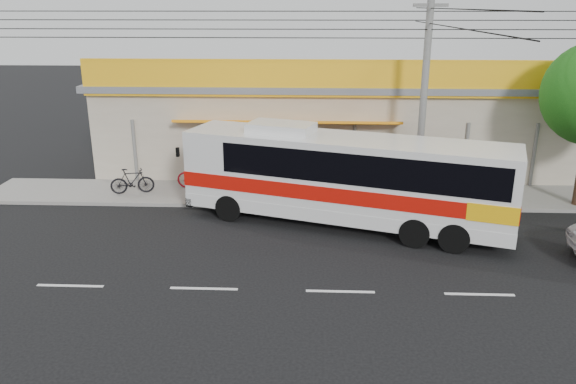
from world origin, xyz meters
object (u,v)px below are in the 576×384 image
Objects in this scene: coach_bus at (350,175)px; motorbike_red at (201,176)px; motorbike_dark at (132,181)px; utility_pole at (429,23)px.

motorbike_red is at bearing 167.25° from coach_bus.
motorbike_red is at bearing -87.67° from motorbike_dark.
motorbike_red is (-6.31, 3.76, -1.28)m from coach_bus.
coach_bus is 6.62m from utility_pole.
utility_pole reaches higher than motorbike_red.
motorbike_red is 0.06× the size of utility_pole.
utility_pole is (12.13, -0.25, 6.54)m from motorbike_dark.
coach_bus is at bearing -114.76° from motorbike_red.
motorbike_dark is at bearing 178.80° from utility_pole.
utility_pole is (2.99, 2.69, 5.25)m from coach_bus.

